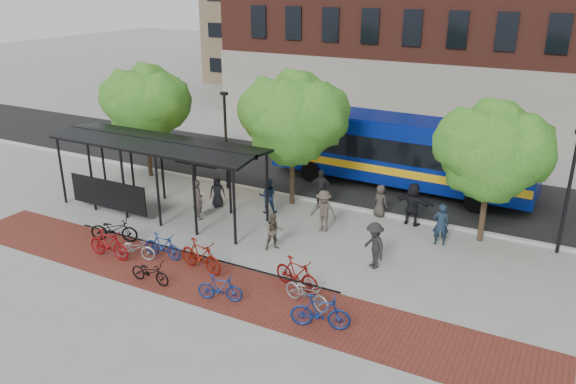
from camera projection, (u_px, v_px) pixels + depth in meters
The scene contains 32 objects.
ground at pixel (319, 242), 23.78m from camera, with size 160.00×160.00×0.00m, color #9E9E99.
asphalt_street at pixel (381, 184), 30.39m from camera, with size 160.00×8.00×0.01m, color black.
curb at pixel (354, 208), 27.06m from camera, with size 160.00×0.25×0.12m, color #B7B7B2.
brick_strip at pixel (212, 283), 20.52m from camera, with size 24.00×3.00×0.01m, color maroon.
bike_rack_rail at pixel (198, 265), 21.83m from camera, with size 12.00×0.05×0.95m, color black.
bus_shelter at pixel (156, 151), 25.85m from camera, with size 10.60×3.07×3.60m.
tree_a at pixel (146, 101), 30.21m from camera, with size 4.90×4.00×6.18m.
tree_b at pixel (295, 115), 26.22m from camera, with size 5.15×4.20×6.47m.
tree_c at pixel (494, 149), 22.45m from camera, with size 4.66×3.80×5.92m.
lamp_post_left at pixel (226, 138), 28.82m from camera, with size 0.35×0.20×5.12m.
lamp_post_right at pixel (569, 189), 21.85m from camera, with size 0.35×0.20×5.12m.
bus at pixel (400, 148), 29.24m from camera, with size 13.89×3.66×3.72m.
bike_0 at pixel (114, 229), 23.66m from camera, with size 0.72×2.06×1.08m, color black.
bike_1 at pixel (109, 244), 22.22m from camera, with size 0.56×1.97×1.19m, color maroon.
bike_2 at pixel (134, 248), 22.18m from camera, with size 0.61×1.76×0.92m, color #B5B4B7.
bike_3 at pixel (163, 246), 22.23m from camera, with size 0.49×1.74×1.04m, color navy.
bike_4 at pixel (150, 272), 20.43m from camera, with size 0.58×1.67×0.88m, color black.
bike_5 at pixel (201, 256), 21.21m from camera, with size 0.59×2.09×1.26m, color maroon.
bike_7 at pixel (220, 288), 19.28m from camera, with size 0.46×1.62×0.98m, color navy.
bike_9 at pixel (297, 274), 20.00m from camera, with size 0.56×1.97×1.18m, color maroon.
bike_10 at pixel (307, 292), 18.98m from camera, with size 0.67×1.92×1.01m, color #969698.
bike_11 at pixel (320, 312), 17.72m from camera, with size 0.55×1.96×1.18m, color navy.
pedestrian_0 at pixel (217, 192), 27.18m from camera, with size 0.75×0.49×1.53m, color black.
pedestrian_1 at pixel (198, 199), 25.73m from camera, with size 0.69×0.45×1.90m, color #3E3532.
pedestrian_2 at pixel (268, 196), 26.41m from camera, with size 0.83×0.65×1.71m, color #1F2E49.
pedestrian_3 at pixel (324, 211), 24.44m from camera, with size 1.23×0.70×1.90m, color #4C3F38.
pedestrian_4 at pixel (321, 189), 26.96m from camera, with size 1.13×0.47×1.93m, color black.
pedestrian_5 at pixel (413, 204), 25.10m from camera, with size 1.83×0.58×1.97m, color black.
pedestrian_6 at pixel (380, 201), 26.05m from camera, with size 0.75×0.49×1.54m, color #3C3530.
pedestrian_7 at pixel (441, 224), 23.21m from camera, with size 0.67×0.44×1.83m, color #1A293C.
pedestrian_8 at pixel (274, 232), 22.84m from camera, with size 0.77×0.60×1.59m, color brown.
pedestrian_9 at pixel (374, 245), 21.36m from camera, with size 1.20×0.69×1.86m, color black.
Camera 1 is at (8.84, -19.59, 10.47)m, focal length 35.00 mm.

